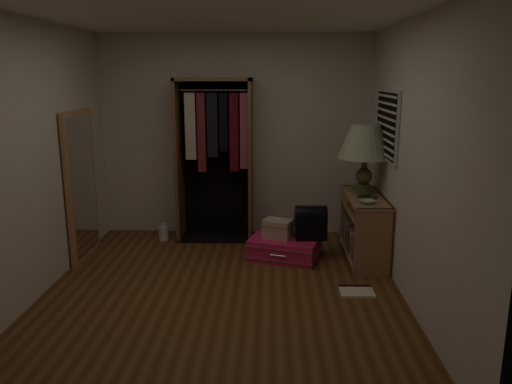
# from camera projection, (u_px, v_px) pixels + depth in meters

# --- Properties ---
(ground) EXTENTS (4.00, 4.00, 0.00)m
(ground) POSITION_uv_depth(u_px,v_px,m) (222.00, 294.00, 4.87)
(ground) COLOR brown
(ground) RESTS_ON ground
(room_walls) EXTENTS (3.52, 4.02, 2.60)m
(room_walls) POSITION_uv_depth(u_px,v_px,m) (228.00, 140.00, 4.56)
(room_walls) COLOR beige
(room_walls) RESTS_ON ground
(console_bookshelf) EXTENTS (0.42, 1.12, 0.75)m
(console_bookshelf) POSITION_uv_depth(u_px,v_px,m) (363.00, 225.00, 5.74)
(console_bookshelf) COLOR #9A6D4A
(console_bookshelf) RESTS_ON ground
(open_wardrobe) EXTENTS (0.95, 0.50, 2.05)m
(open_wardrobe) POSITION_uv_depth(u_px,v_px,m) (216.00, 146.00, 6.33)
(open_wardrobe) COLOR brown
(open_wardrobe) RESTS_ON ground
(floor_mirror) EXTENTS (0.06, 0.80, 1.70)m
(floor_mirror) POSITION_uv_depth(u_px,v_px,m) (81.00, 186.00, 5.70)
(floor_mirror) COLOR tan
(floor_mirror) RESTS_ON ground
(pink_suitcase) EXTENTS (0.93, 0.78, 0.24)m
(pink_suitcase) POSITION_uv_depth(u_px,v_px,m) (285.00, 248.00, 5.81)
(pink_suitcase) COLOR #E11B61
(pink_suitcase) RESTS_ON ground
(train_case) EXTENTS (0.38, 0.33, 0.23)m
(train_case) POSITION_uv_depth(u_px,v_px,m) (278.00, 229.00, 5.76)
(train_case) COLOR #B6A68B
(train_case) RESTS_ON pink_suitcase
(black_bag) EXTENTS (0.37, 0.25, 0.39)m
(black_bag) POSITION_uv_depth(u_px,v_px,m) (311.00, 222.00, 5.72)
(black_bag) COLOR black
(black_bag) RESTS_ON pink_suitcase
(table_lamp) EXTENTS (0.64, 0.64, 0.79)m
(table_lamp) POSITION_uv_depth(u_px,v_px,m) (365.00, 143.00, 5.67)
(table_lamp) COLOR #445629
(table_lamp) RESTS_ON console_bookshelf
(brass_tray) EXTENTS (0.28, 0.28, 0.01)m
(brass_tray) POSITION_uv_depth(u_px,v_px,m) (367.00, 197.00, 5.54)
(brass_tray) COLOR olive
(brass_tray) RESTS_ON console_bookshelf
(ceramic_bowl) EXTENTS (0.20, 0.20, 0.04)m
(ceramic_bowl) POSITION_uv_depth(u_px,v_px,m) (367.00, 202.00, 5.29)
(ceramic_bowl) COLOR #A0C1A2
(ceramic_bowl) RESTS_ON console_bookshelf
(white_jug) EXTENTS (0.15, 0.15, 0.22)m
(white_jug) POSITION_uv_depth(u_px,v_px,m) (164.00, 233.00, 6.43)
(white_jug) COLOR silver
(white_jug) RESTS_ON ground
(floor_book) EXTENTS (0.33, 0.27, 0.03)m
(floor_book) POSITION_uv_depth(u_px,v_px,m) (356.00, 291.00, 4.90)
(floor_book) COLOR #F5ECCE
(floor_book) RESTS_ON ground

